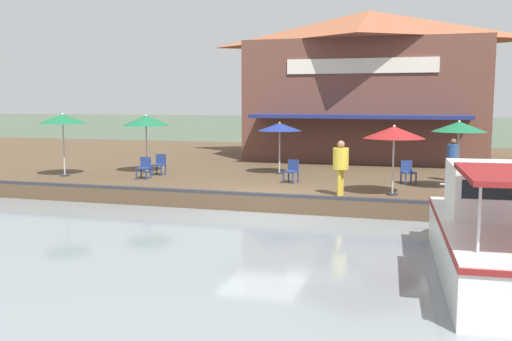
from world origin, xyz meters
The scene contains 17 objects.
ground_plane centered at (0.00, 0.00, 0.00)m, with size 220.00×220.00×0.00m, color #4C5B47.
quay_deck centered at (-11.00, 0.00, 0.30)m, with size 22.00×56.00×0.60m, color brown.
quay_edge_fender centered at (-0.10, 0.00, 0.65)m, with size 0.20×50.40×0.10m, color #2D2D33.
waterfront_restaurant centered at (-13.81, 1.95, 4.52)m, with size 9.46×12.33×7.72m.
patio_umbrella_mid_patio_left centered at (-4.49, -6.36, 2.79)m, with size 2.01×2.01×2.45m.
patio_umbrella_back_row centered at (-3.24, 6.02, 2.75)m, with size 1.81×1.81×2.38m.
patio_umbrella_mid_patio_right centered at (-5.62, -0.84, 2.54)m, with size 1.81×1.81×2.16m.
patio_umbrella_by_entrance centered at (-2.49, -9.01, 2.90)m, with size 1.92×1.92×2.54m.
patio_umbrella_far_corner centered at (-1.48, 3.96, 2.63)m, with size 1.96×1.96×2.27m.
cafe_chair_facing_river centered at (-4.15, 4.36, 1.08)m, with size 0.59×0.59×0.85m.
cafe_chair_beside_entrance centered at (-3.86, -5.46, 1.08)m, with size 0.45×0.45×0.85m.
cafe_chair_far_corner_seat centered at (-2.65, -5.53, 1.08)m, with size 0.45×0.45×0.85m.
cafe_chair_mid_patio centered at (-3.25, 0.21, 1.08)m, with size 0.55×0.55×0.85m.
person_at_quay_edge centered at (-0.86, 2.35, 1.72)m, with size 0.50×0.50×1.78m.
person_mid_patio centered at (-5.34, 5.97, 1.61)m, with size 0.46×0.46×1.62m.
motorboat_mid_row centered at (4.32, 6.49, 0.86)m, with size 7.68×2.96×2.35m.
tree_behind_restaurant centered at (-16.93, 5.06, 5.00)m, with size 4.64×4.42×6.74m.
Camera 1 is at (17.27, 4.81, 3.67)m, focal length 40.00 mm.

